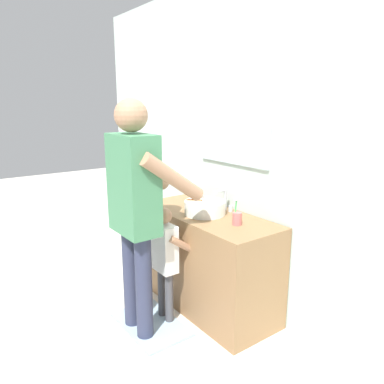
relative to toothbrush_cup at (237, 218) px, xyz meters
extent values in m
plane|color=silver|center=(-0.35, -0.30, -0.87)|extent=(14.00, 14.00, 0.00)
cube|color=silver|center=(-0.35, 0.32, 0.48)|extent=(4.40, 0.08, 2.70)
cube|color=silver|center=(-0.35, 0.26, 0.65)|extent=(0.80, 0.02, 0.63)
cube|color=olive|center=(-0.35, 0.00, -0.46)|extent=(1.30, 0.54, 0.81)
cylinder|color=silver|center=(-0.35, -0.02, 0.00)|extent=(0.33, 0.33, 0.11)
cylinder|color=beige|center=(-0.35, -0.02, 0.01)|extent=(0.27, 0.27, 0.09)
cylinder|color=#B7BABF|center=(-0.35, 0.19, 0.04)|extent=(0.03, 0.03, 0.18)
cylinder|color=#B7BABF|center=(-0.35, 0.13, 0.12)|extent=(0.02, 0.12, 0.02)
cylinder|color=#B7BABF|center=(-0.42, 0.19, -0.03)|extent=(0.04, 0.04, 0.05)
cylinder|color=#B7BABF|center=(-0.28, 0.19, -0.03)|extent=(0.04, 0.04, 0.05)
cylinder|color=#D86666|center=(0.00, 0.00, 0.00)|extent=(0.07, 0.07, 0.09)
cylinder|color=green|center=(-0.01, -0.01, 0.05)|extent=(0.02, 0.04, 0.17)
cube|color=white|center=(-0.01, -0.01, 0.14)|extent=(0.01, 0.02, 0.02)
cube|color=#99B7CC|center=(-0.35, -0.55, -0.86)|extent=(0.64, 0.40, 0.02)
cylinder|color=#47474C|center=(-0.41, -0.41, -0.65)|extent=(0.07, 0.07, 0.43)
cylinder|color=#47474C|center=(-0.30, -0.41, -0.65)|extent=(0.07, 0.07, 0.43)
cube|color=white|center=(-0.35, -0.41, -0.25)|extent=(0.21, 0.12, 0.37)
sphere|color=#A87A5B|center=(-0.35, -0.41, 0.01)|extent=(0.12, 0.12, 0.12)
cylinder|color=#A87A5B|center=(-0.47, -0.32, -0.22)|extent=(0.05, 0.26, 0.20)
cylinder|color=#A87A5B|center=(-0.24, -0.32, -0.22)|extent=(0.05, 0.26, 0.20)
cylinder|color=#2D334C|center=(-0.45, -0.66, -0.47)|extent=(0.12, 0.12, 0.80)
cylinder|color=#2D334C|center=(-0.25, -0.66, -0.47)|extent=(0.12, 0.12, 0.80)
cube|color=#427F56|center=(-0.35, -0.66, 0.28)|extent=(0.40, 0.23, 0.69)
sphere|color=#A87A5B|center=(-0.35, -0.66, 0.75)|extent=(0.23, 0.23, 0.23)
cylinder|color=#A87A5B|center=(-0.57, -0.48, 0.34)|extent=(0.10, 0.48, 0.38)
cylinder|color=#A87A5B|center=(-0.13, -0.48, 0.34)|extent=(0.10, 0.48, 0.38)
cylinder|color=orange|center=(-0.13, -0.30, 0.16)|extent=(0.01, 0.14, 0.03)
cube|color=white|center=(-0.13, -0.22, 0.17)|extent=(0.01, 0.02, 0.02)
camera|label=1|loc=(1.91, -1.81, 0.83)|focal=34.56mm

